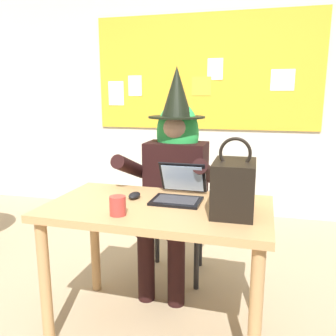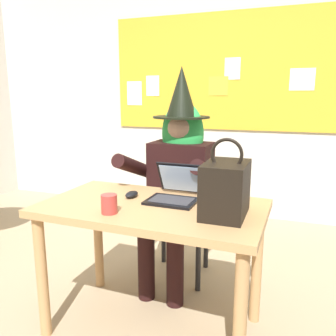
% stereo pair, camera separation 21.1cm
% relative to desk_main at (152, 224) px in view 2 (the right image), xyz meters
% --- Properties ---
extents(ground_plane, '(24.00, 24.00, 0.00)m').
position_rel_desk_main_xyz_m(ground_plane, '(-0.07, -0.01, -0.63)').
color(ground_plane, tan).
extents(wall_back_bulletin, '(5.86, 2.32, 2.89)m').
position_rel_desk_main_xyz_m(wall_back_bulletin, '(-0.07, 2.13, 0.82)').
color(wall_back_bulletin, beige).
rests_on(wall_back_bulletin, ground).
extents(desk_main, '(1.20, 0.70, 0.74)m').
position_rel_desk_main_xyz_m(desk_main, '(0.00, 0.00, 0.00)').
color(desk_main, tan).
rests_on(desk_main, ground).
extents(chair_at_desk, '(0.45, 0.45, 0.92)m').
position_rel_desk_main_xyz_m(chair_at_desk, '(-0.05, 0.70, -0.11)').
color(chair_at_desk, '#2D3347').
rests_on(chair_at_desk, ground).
extents(person_costumed, '(0.60, 0.66, 1.50)m').
position_rel_desk_main_xyz_m(person_costumed, '(-0.05, 0.58, 0.19)').
color(person_costumed, black).
rests_on(person_costumed, ground).
extents(laptop, '(0.28, 0.31, 0.20)m').
position_rel_desk_main_xyz_m(laptop, '(0.09, 0.13, 0.15)').
color(laptop, black).
rests_on(laptop, desk_main).
extents(computer_mouse, '(0.06, 0.11, 0.03)m').
position_rel_desk_main_xyz_m(computer_mouse, '(-0.16, 0.08, 0.13)').
color(computer_mouse, black).
rests_on(computer_mouse, desk_main).
extents(handbag, '(0.20, 0.30, 0.38)m').
position_rel_desk_main_xyz_m(handbag, '(0.40, -0.03, 0.24)').
color(handbag, black).
rests_on(handbag, desk_main).
extents(coffee_mug, '(0.08, 0.08, 0.09)m').
position_rel_desk_main_xyz_m(coffee_mug, '(-0.14, -0.20, 0.16)').
color(coffee_mug, '#B23833').
rests_on(coffee_mug, desk_main).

